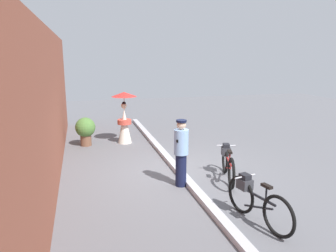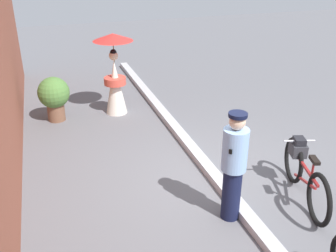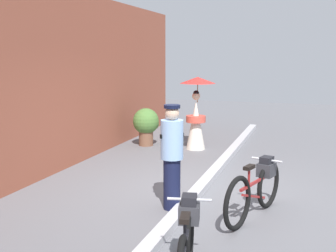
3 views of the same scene
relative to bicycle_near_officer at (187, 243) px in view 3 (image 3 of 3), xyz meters
name	(u,v)px [view 3 (image 3 of 3)]	position (x,y,z in m)	size (l,w,h in m)	color
ground_plane	(198,193)	(2.86, 0.62, -0.44)	(30.00, 30.00, 0.00)	slate
building_wall	(34,82)	(2.86, 3.83, 1.40)	(14.00, 0.40, 3.67)	brown
sidewalk_curb	(199,190)	(2.86, 0.62, -0.38)	(14.00, 0.20, 0.12)	#B2B2B7
bicycle_near_officer	(187,243)	(0.00, 0.00, 0.00)	(1.71, 0.53, 0.83)	black
bicycle_far_side	(256,188)	(2.11, -0.43, -0.01)	(1.74, 0.65, 0.82)	black
person_officer	(172,155)	(2.01, 0.82, 0.41)	(0.34, 0.34, 1.60)	#141938
person_with_parasol	(196,112)	(6.25, 1.57, 0.51)	(0.88, 0.88, 1.81)	silver
potted_plant_by_door	(147,124)	(6.26, 2.91, 0.14)	(0.69, 0.68, 0.98)	brown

